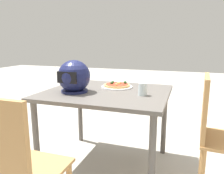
{
  "coord_description": "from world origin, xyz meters",
  "views": [
    {
      "loc": [
        -0.66,
        1.79,
        1.14
      ],
      "look_at": [
        -0.02,
        -0.09,
        0.73
      ],
      "focal_mm": 35.68,
      "sensor_mm": 36.0,
      "label": 1
    }
  ],
  "objects_px": {
    "drinking_glass": "(143,89)",
    "chair_side": "(217,131)",
    "dining_table": "(107,100)",
    "motorcycle_helmet": "(74,77)",
    "chair_far": "(12,169)",
    "pizza": "(117,85)"
  },
  "relations": [
    {
      "from": "drinking_glass",
      "to": "chair_side",
      "type": "bearing_deg",
      "value": 173.44
    },
    {
      "from": "dining_table",
      "to": "motorcycle_helmet",
      "type": "bearing_deg",
      "value": 27.21
    },
    {
      "from": "chair_far",
      "to": "chair_side",
      "type": "distance_m",
      "value": 1.35
    },
    {
      "from": "dining_table",
      "to": "motorcycle_helmet",
      "type": "distance_m",
      "value": 0.35
    },
    {
      "from": "motorcycle_helmet",
      "to": "chair_side",
      "type": "xyz_separation_m",
      "value": [
        -1.14,
        -0.0,
        -0.33
      ]
    },
    {
      "from": "motorcycle_helmet",
      "to": "chair_side",
      "type": "relative_size",
      "value": 0.31
    },
    {
      "from": "dining_table",
      "to": "chair_far",
      "type": "xyz_separation_m",
      "value": [
        0.14,
        0.99,
        -0.12
      ]
    },
    {
      "from": "dining_table",
      "to": "chair_far",
      "type": "relative_size",
      "value": 1.18
    },
    {
      "from": "dining_table",
      "to": "pizza",
      "type": "bearing_deg",
      "value": -103.02
    },
    {
      "from": "dining_table",
      "to": "chair_far",
      "type": "distance_m",
      "value": 1.01
    },
    {
      "from": "chair_side",
      "to": "pizza",
      "type": "bearing_deg",
      "value": -19.3
    },
    {
      "from": "dining_table",
      "to": "chair_side",
      "type": "bearing_deg",
      "value": 172.05
    },
    {
      "from": "drinking_glass",
      "to": "chair_side",
      "type": "xyz_separation_m",
      "value": [
        -0.56,
        0.06,
        -0.25
      ]
    },
    {
      "from": "pizza",
      "to": "drinking_glass",
      "type": "bearing_deg",
      "value": 141.01
    },
    {
      "from": "drinking_glass",
      "to": "chair_side",
      "type": "distance_m",
      "value": 0.62
    },
    {
      "from": "chair_far",
      "to": "chair_side",
      "type": "relative_size",
      "value": 1.0
    },
    {
      "from": "chair_far",
      "to": "chair_side",
      "type": "xyz_separation_m",
      "value": [
        -1.03,
        -0.87,
        0.0
      ]
    },
    {
      "from": "pizza",
      "to": "chair_far",
      "type": "height_order",
      "value": "chair_far"
    },
    {
      "from": "dining_table",
      "to": "chair_side",
      "type": "xyz_separation_m",
      "value": [
        -0.89,
        0.12,
        -0.12
      ]
    },
    {
      "from": "motorcycle_helmet",
      "to": "drinking_glass",
      "type": "relative_size",
      "value": 2.71
    },
    {
      "from": "pizza",
      "to": "drinking_glass",
      "type": "height_order",
      "value": "drinking_glass"
    },
    {
      "from": "motorcycle_helmet",
      "to": "chair_side",
      "type": "bearing_deg",
      "value": -179.83
    }
  ]
}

